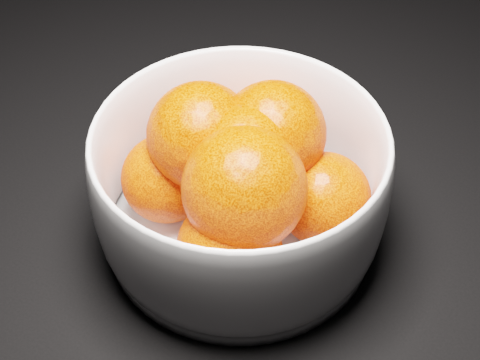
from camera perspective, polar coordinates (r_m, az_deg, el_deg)
The scene contains 2 objects.
bowl at distance 0.51m, azimuth -0.00°, elevation -0.44°, with size 0.23×0.23×0.11m.
orange_pile at distance 0.50m, azimuth 0.16°, elevation 0.83°, with size 0.19×0.19×0.12m.
Camera 1 is at (-0.05, -0.55, 0.42)m, focal length 50.00 mm.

